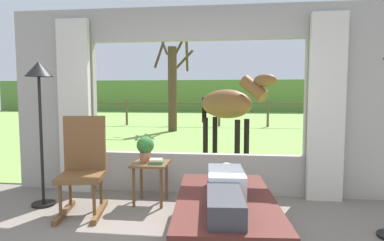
% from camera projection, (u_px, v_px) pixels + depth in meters
% --- Properties ---
extents(back_wall_with_window, '(5.20, 0.12, 2.55)m').
position_uv_depth(back_wall_with_window, '(196.00, 103.00, 4.46)').
color(back_wall_with_window, '#9E998E').
rests_on(back_wall_with_window, ground_plane).
extents(curtain_panel_left, '(0.44, 0.10, 2.40)m').
position_uv_depth(curtain_panel_left, '(75.00, 107.00, 4.53)').
color(curtain_panel_left, beige).
rests_on(curtain_panel_left, ground_plane).
extents(curtain_panel_right, '(0.44, 0.10, 2.40)m').
position_uv_depth(curtain_panel_right, '(327.00, 108.00, 4.13)').
color(curtain_panel_right, beige).
rests_on(curtain_panel_right, ground_plane).
extents(outdoor_pasture_lawn, '(36.00, 21.68, 0.02)m').
position_uv_depth(outdoor_pasture_lawn, '(220.00, 123.00, 15.35)').
color(outdoor_pasture_lawn, '#759E47').
rests_on(outdoor_pasture_lawn, ground_plane).
extents(distant_hill_ridge, '(36.00, 2.00, 2.40)m').
position_uv_depth(distant_hill_ridge, '(225.00, 96.00, 24.99)').
color(distant_hill_ridge, '#5D823A').
rests_on(distant_hill_ridge, ground_plane).
extents(recliner_sofa, '(1.02, 1.76, 0.42)m').
position_uv_depth(recliner_sofa, '(225.00, 218.00, 3.04)').
color(recliner_sofa, black).
rests_on(recliner_sofa, ground_plane).
extents(reclining_person, '(0.38, 1.44, 0.22)m').
position_uv_depth(reclining_person, '(226.00, 188.00, 2.96)').
color(reclining_person, silver).
rests_on(reclining_person, recliner_sofa).
extents(rocking_chair, '(0.58, 0.76, 1.12)m').
position_uv_depth(rocking_chair, '(83.00, 166.00, 3.77)').
color(rocking_chair, brown).
rests_on(rocking_chair, ground_plane).
extents(side_table, '(0.44, 0.44, 0.52)m').
position_uv_depth(side_table, '(151.00, 170.00, 4.07)').
color(side_table, brown).
rests_on(side_table, ground_plane).
extents(potted_plant, '(0.22, 0.22, 0.32)m').
position_uv_depth(potted_plant, '(145.00, 147.00, 4.12)').
color(potted_plant, '#9E6042').
rests_on(potted_plant, side_table).
extents(book_stack, '(0.18, 0.16, 0.06)m').
position_uv_depth(book_stack, '(156.00, 161.00, 4.00)').
color(book_stack, '#337247').
rests_on(book_stack, side_table).
extents(floor_lamp_left, '(0.32, 0.32, 1.77)m').
position_uv_depth(floor_lamp_left, '(39.00, 90.00, 3.91)').
color(floor_lamp_left, black).
rests_on(floor_lamp_left, ground_plane).
extents(horse, '(1.65, 1.38, 1.73)m').
position_uv_depth(horse, '(229.00, 105.00, 6.68)').
color(horse, brown).
rests_on(horse, outdoor_pasture_lawn).
extents(pasture_tree, '(1.41, 1.31, 3.73)m').
position_uv_depth(pasture_tree, '(173.00, 84.00, 11.68)').
color(pasture_tree, '#4C3823').
rests_on(pasture_tree, outdoor_pasture_lawn).
extents(pasture_fence_line, '(16.10, 0.10, 1.10)m').
position_uv_depth(pasture_fence_line, '(219.00, 109.00, 13.54)').
color(pasture_fence_line, brown).
rests_on(pasture_fence_line, outdoor_pasture_lawn).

